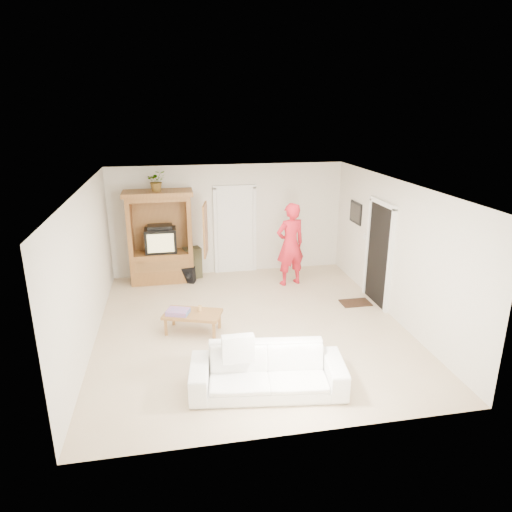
# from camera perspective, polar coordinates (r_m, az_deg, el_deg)

# --- Properties ---
(floor) EXTENTS (6.00, 6.00, 0.00)m
(floor) POSITION_cam_1_polar(r_m,az_deg,el_deg) (8.53, -0.67, -8.69)
(floor) COLOR tan
(floor) RESTS_ON ground
(ceiling) EXTENTS (6.00, 6.00, 0.00)m
(ceiling) POSITION_cam_1_polar(r_m,az_deg,el_deg) (7.71, -0.74, 8.82)
(ceiling) COLOR white
(ceiling) RESTS_ON floor
(wall_back) EXTENTS (5.50, 0.00, 5.50)m
(wall_back) POSITION_cam_1_polar(r_m,az_deg,el_deg) (10.88, -3.45, 4.56)
(wall_back) COLOR silver
(wall_back) RESTS_ON floor
(wall_front) EXTENTS (5.50, 0.00, 5.50)m
(wall_front) POSITION_cam_1_polar(r_m,az_deg,el_deg) (5.33, 4.99, -10.50)
(wall_front) COLOR silver
(wall_front) RESTS_ON floor
(wall_left) EXTENTS (0.00, 6.00, 6.00)m
(wall_left) POSITION_cam_1_polar(r_m,az_deg,el_deg) (8.05, -20.38, -1.50)
(wall_left) COLOR silver
(wall_left) RESTS_ON floor
(wall_right) EXTENTS (0.00, 6.00, 6.00)m
(wall_right) POSITION_cam_1_polar(r_m,az_deg,el_deg) (8.90, 17.02, 0.67)
(wall_right) COLOR silver
(wall_right) RESTS_ON floor
(armoire) EXTENTS (1.82, 1.14, 2.10)m
(armoire) POSITION_cam_1_polar(r_m,az_deg,el_deg) (10.58, -11.67, 1.62)
(armoire) COLOR brown
(armoire) RESTS_ON floor
(door_back) EXTENTS (0.85, 0.05, 2.04)m
(door_back) POSITION_cam_1_polar(r_m,az_deg,el_deg) (10.94, -2.62, 3.13)
(door_back) COLOR white
(door_back) RESTS_ON floor
(doorway_right) EXTENTS (0.05, 0.90, 2.04)m
(doorway_right) POSITION_cam_1_polar(r_m,az_deg,el_deg) (9.48, 15.10, 0.13)
(doorway_right) COLOR black
(doorway_right) RESTS_ON floor
(framed_picture) EXTENTS (0.03, 0.60, 0.48)m
(framed_picture) POSITION_cam_1_polar(r_m,az_deg,el_deg) (10.47, 12.37, 5.32)
(framed_picture) COLOR black
(framed_picture) RESTS_ON wall_right
(doormat) EXTENTS (0.60, 0.40, 0.02)m
(doormat) POSITION_cam_1_polar(r_m,az_deg,el_deg) (9.66, 12.32, -5.72)
(doormat) COLOR #382316
(doormat) RESTS_ON floor
(plant) EXTENTS (0.45, 0.40, 0.45)m
(plant) POSITION_cam_1_polar(r_m,az_deg,el_deg) (10.24, -12.31, 9.17)
(plant) COLOR #4C7238
(plant) RESTS_ON armoire
(man) EXTENTS (0.77, 0.60, 1.88)m
(man) POSITION_cam_1_polar(r_m,az_deg,el_deg) (10.17, 4.31, 1.46)
(man) COLOR red
(man) RESTS_ON floor
(sofa) EXTENTS (2.25, 1.12, 0.63)m
(sofa) POSITION_cam_1_polar(r_m,az_deg,el_deg) (6.62, 1.44, -14.14)
(sofa) COLOR white
(sofa) RESTS_ON floor
(coffee_table) EXTENTS (1.12, 0.84, 0.37)m
(coffee_table) POSITION_cam_1_polar(r_m,az_deg,el_deg) (8.25, -7.93, -7.34)
(coffee_table) COLOR olive
(coffee_table) RESTS_ON floor
(towel) EXTENTS (0.45, 0.39, 0.08)m
(towel) POSITION_cam_1_polar(r_m,az_deg,el_deg) (8.21, -9.73, -6.89)
(towel) COLOR #D2467B
(towel) RESTS_ON coffee_table
(candle) EXTENTS (0.08, 0.08, 0.10)m
(candle) POSITION_cam_1_polar(r_m,az_deg,el_deg) (8.26, -7.03, -6.53)
(candle) COLOR tan
(candle) RESTS_ON coffee_table
(backpack_black) EXTENTS (0.35, 0.28, 0.37)m
(backpack_black) POSITION_cam_1_polar(r_m,az_deg,el_deg) (10.56, -8.47, -2.37)
(backpack_black) COLOR black
(backpack_black) RESTS_ON floor
(backpack_olive) EXTENTS (0.45, 0.38, 0.73)m
(backpack_olive) POSITION_cam_1_polar(r_m,az_deg,el_deg) (10.81, -7.95, -0.83)
(backpack_olive) COLOR #47442B
(backpack_olive) RESTS_ON floor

